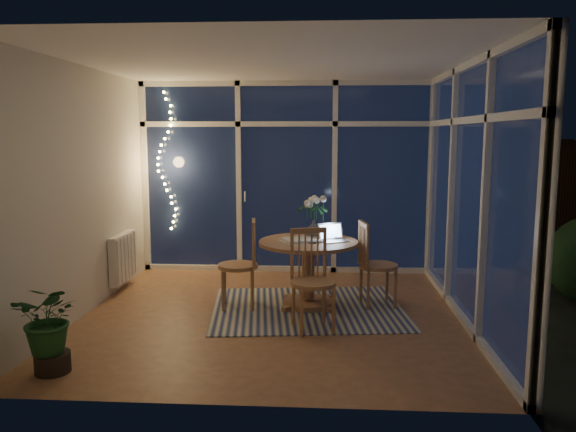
% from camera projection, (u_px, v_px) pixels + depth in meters
% --- Properties ---
extents(floor, '(4.00, 4.00, 0.00)m').
position_uv_depth(floor, '(274.00, 315.00, 5.91)').
color(floor, brown).
rests_on(floor, ground).
extents(ceiling, '(4.00, 4.00, 0.00)m').
position_uv_depth(ceiling, '(274.00, 62.00, 5.54)').
color(ceiling, white).
rests_on(ceiling, wall_back).
extents(wall_back, '(4.00, 0.04, 2.60)m').
position_uv_depth(wall_back, '(287.00, 178.00, 7.70)').
color(wall_back, silver).
rests_on(wall_back, floor).
extents(wall_front, '(4.00, 0.04, 2.60)m').
position_uv_depth(wall_front, '(248.00, 223.00, 3.75)').
color(wall_front, silver).
rests_on(wall_front, floor).
extents(wall_left, '(0.04, 4.00, 2.60)m').
position_uv_depth(wall_left, '(83.00, 191.00, 5.85)').
color(wall_left, silver).
rests_on(wall_left, floor).
extents(wall_right, '(0.04, 4.00, 2.60)m').
position_uv_depth(wall_right, '(473.00, 194.00, 5.60)').
color(wall_right, silver).
rests_on(wall_right, floor).
extents(window_wall_back, '(4.00, 0.10, 2.60)m').
position_uv_depth(window_wall_back, '(287.00, 178.00, 7.66)').
color(window_wall_back, white).
rests_on(window_wall_back, floor).
extents(window_wall_right, '(0.10, 4.00, 2.60)m').
position_uv_depth(window_wall_right, '(469.00, 194.00, 5.60)').
color(window_wall_right, white).
rests_on(window_wall_right, floor).
extents(radiator, '(0.10, 0.70, 0.58)m').
position_uv_depth(radiator, '(123.00, 257.00, 6.86)').
color(radiator, white).
rests_on(radiator, wall_left).
extents(fairy_lights, '(0.24, 0.10, 1.85)m').
position_uv_depth(fairy_lights, '(166.00, 161.00, 7.65)').
color(fairy_lights, '#F9D063').
rests_on(fairy_lights, window_wall_back).
extents(garden_patio, '(12.00, 6.00, 0.10)m').
position_uv_depth(garden_patio, '(323.00, 236.00, 10.83)').
color(garden_patio, black).
rests_on(garden_patio, ground).
extents(garden_fence, '(11.00, 0.08, 1.80)m').
position_uv_depth(garden_fence, '(298.00, 184.00, 11.21)').
color(garden_fence, '#351B13').
rests_on(garden_fence, ground).
extents(neighbour_roof, '(7.00, 3.00, 2.20)m').
position_uv_depth(neighbour_roof, '(316.00, 122.00, 13.97)').
color(neighbour_roof, '#31343B').
rests_on(neighbour_roof, ground).
extents(garden_shrubs, '(0.90, 0.90, 0.90)m').
position_uv_depth(garden_shrubs, '(244.00, 222.00, 9.25)').
color(garden_shrubs, black).
rests_on(garden_shrubs, ground).
extents(rug, '(2.24, 1.87, 0.01)m').
position_uv_depth(rug, '(308.00, 308.00, 6.12)').
color(rug, beige).
rests_on(rug, floor).
extents(dining_table, '(1.20, 1.20, 0.74)m').
position_uv_depth(dining_table, '(308.00, 274.00, 6.17)').
color(dining_table, '#9E6C47').
rests_on(dining_table, floor).
extents(chair_left, '(0.51, 0.51, 0.99)m').
position_uv_depth(chair_left, '(238.00, 264.00, 6.11)').
color(chair_left, '#9E6C47').
rests_on(chair_left, floor).
extents(chair_right, '(0.52, 0.52, 0.96)m').
position_uv_depth(chair_right, '(378.00, 264.00, 6.16)').
color(chair_right, '#9E6C47').
rests_on(chair_right, floor).
extents(chair_front, '(0.58, 0.58, 1.00)m').
position_uv_depth(chair_front, '(313.00, 280.00, 5.39)').
color(chair_front, '#9E6C47').
rests_on(chair_front, floor).
extents(laptop, '(0.36, 0.35, 0.21)m').
position_uv_depth(laptop, '(335.00, 232.00, 6.06)').
color(laptop, silver).
rests_on(laptop, dining_table).
extents(flower_vase, '(0.22, 0.22, 0.21)m').
position_uv_depth(flower_vase, '(314.00, 228.00, 6.31)').
color(flower_vase, silver).
rests_on(flower_vase, dining_table).
extents(bowl, '(0.17, 0.17, 0.04)m').
position_uv_depth(bowl, '(335.00, 237.00, 6.23)').
color(bowl, white).
rests_on(bowl, dining_table).
extents(newspapers, '(0.48, 0.43, 0.02)m').
position_uv_depth(newspapers, '(300.00, 240.00, 6.10)').
color(newspapers, silver).
rests_on(newspapers, dining_table).
extents(phone, '(0.11, 0.06, 0.01)m').
position_uv_depth(phone, '(312.00, 243.00, 5.98)').
color(phone, black).
rests_on(phone, dining_table).
extents(potted_plant, '(0.54, 0.47, 0.76)m').
position_uv_depth(potted_plant, '(50.00, 327.00, 4.44)').
color(potted_plant, '#1A4921').
rests_on(potted_plant, floor).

